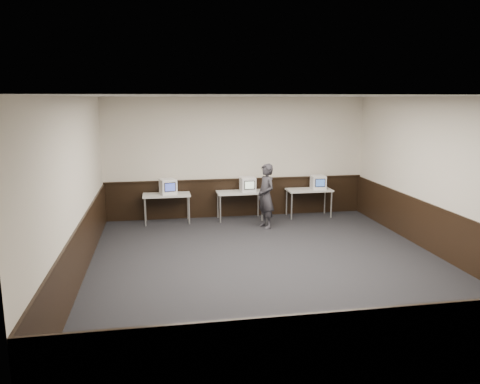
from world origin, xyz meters
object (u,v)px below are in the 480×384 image
Objects in this scene: desk_center at (240,194)px; emac_center at (248,184)px; desk_left at (167,197)px; person at (266,196)px; emac_right at (318,182)px; emac_left at (168,187)px; desk_right at (309,192)px.

desk_center is 2.83× the size of emac_center.
person is (2.40, -0.90, 0.12)m from desk_left.
emac_center is 0.93m from person.
emac_right is 0.26× the size of person.
emac_left is 4.00m from emac_right.
emac_left is at bearing 179.58° from desk_center.
person reaches higher than emac_left.
emac_right is at bearing -2.55° from emac_center.
person reaches higher than emac_center.
emac_center is (0.21, -0.03, 0.26)m from desk_center.
desk_left is 1.00× the size of desk_center.
desk_right is 0.36m from emac_right.
emac_right is at bearing -13.44° from emac_left.
desk_left is at bearing 180.00° from desk_right.
desk_right is at bearing -2.24° from emac_center.
desk_right is 0.75× the size of person.
emac_right is (0.25, -0.01, 0.25)m from desk_right.
person is at bearing -34.34° from emac_left.
person is (0.29, -0.87, -0.14)m from emac_center.
emac_right is (1.94, 0.02, -0.00)m from emac_center.
desk_left is 3.80m from desk_right.
desk_center is (1.90, 0.00, 0.00)m from desk_left.
emac_right is (4.05, -0.01, 0.25)m from desk_left.
emac_right reaches higher than desk_right.
desk_left and desk_right have the same top height.
desk_right is 3.76m from emac_left.
emac_left is at bearing 17.18° from desk_left.
desk_right is (3.80, 0.00, 0.00)m from desk_left.
person is (2.36, -0.91, -0.15)m from emac_left.
person reaches higher than emac_right.
emac_center is at bearing -14.22° from emac_left.
desk_right is 1.71m from emac_center.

